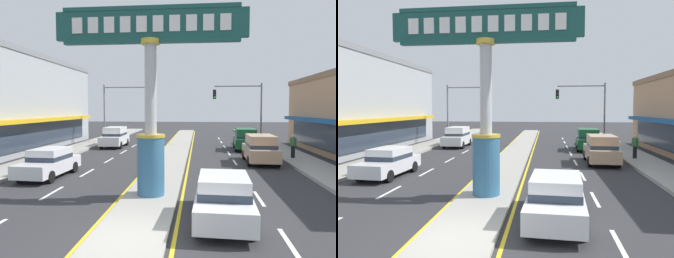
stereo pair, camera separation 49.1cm
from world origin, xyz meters
TOP-DOWN VIEW (x-y plane):
  - ground_plane at (0.00, 0.00)m, footprint 160.00×160.00m
  - median_strip at (0.00, 18.00)m, footprint 2.19×52.00m
  - sidewalk_left at (-8.98, 16.00)m, footprint 2.57×60.00m
  - sidewalk_right at (8.98, 16.00)m, footprint 2.57×60.00m
  - lane_markings at (-0.00, 16.65)m, footprint 8.93×52.00m
  - district_sign at (0.00, 4.44)m, footprint 7.68×1.17m
  - traffic_light_left_side at (-6.33, 24.80)m, footprint 4.86×0.46m
  - traffic_light_right_side at (6.33, 24.08)m, footprint 4.86×0.46m
  - suv_near_right_lane at (6.04, 20.33)m, footprint 2.16×4.70m
  - sedan_far_right_lane at (2.74, 2.02)m, footprint 2.00×4.38m
  - suv_near_left_lane at (-6.05, 21.37)m, footprint 2.02×4.63m
  - sedan_mid_left_lane at (-6.04, 7.95)m, footprint 1.99×4.38m
  - suv_far_left_oncoming at (6.04, 13.44)m, footprint 2.06×4.65m
  - pedestrian_near_kerb at (8.58, 14.86)m, footprint 0.39×0.46m

SIDE VIEW (x-z plane):
  - ground_plane at x=0.00m, z-range 0.00..0.00m
  - lane_markings at x=0.00m, z-range 0.00..0.01m
  - median_strip at x=0.00m, z-range 0.00..0.14m
  - sidewalk_left at x=-8.98m, z-range 0.00..0.18m
  - sidewalk_right at x=8.98m, z-range 0.00..0.18m
  - sedan_far_right_lane at x=2.74m, z-range 0.02..1.55m
  - sedan_mid_left_lane at x=-6.04m, z-range 0.02..1.55m
  - suv_near_right_lane at x=6.04m, z-range 0.03..1.93m
  - suv_near_left_lane at x=-6.05m, z-range 0.03..1.93m
  - suv_far_left_oncoming at x=6.04m, z-range 0.03..1.93m
  - pedestrian_near_kerb at x=8.58m, z-range 0.29..1.94m
  - district_sign at x=0.00m, z-range 0.39..7.95m
  - traffic_light_left_side at x=-6.33m, z-range 1.15..7.35m
  - traffic_light_right_side at x=6.33m, z-range 1.15..7.35m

